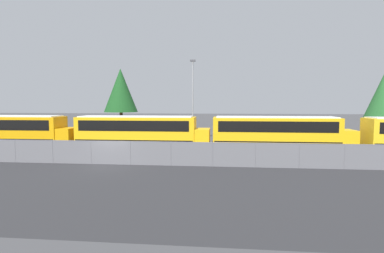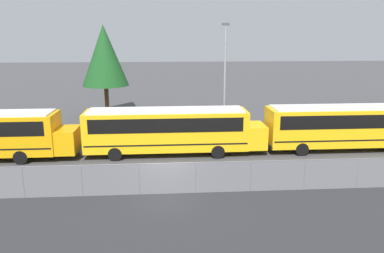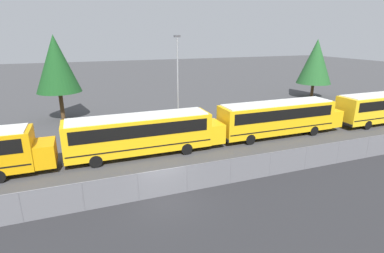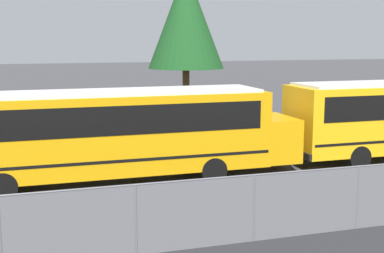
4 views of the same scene
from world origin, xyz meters
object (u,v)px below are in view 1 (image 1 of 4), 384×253
(school_bus_2, at_px, (10,129))
(light_pole, at_px, (193,98))
(tree_2, at_px, (121,90))
(school_bus_3, at_px, (139,130))
(school_bus_4, at_px, (278,131))

(school_bus_2, distance_m, light_pole, 18.92)
(tree_2, bearing_deg, school_bus_3, -64.57)
(school_bus_2, bearing_deg, school_bus_4, 0.94)
(school_bus_3, bearing_deg, tree_2, 115.43)
(school_bus_2, bearing_deg, tree_2, 64.09)
(school_bus_3, relative_size, tree_2, 1.37)
(school_bus_2, distance_m, tree_2, 15.98)
(light_pole, bearing_deg, school_bus_2, -162.80)
(school_bus_2, height_order, tree_2, tree_2)
(school_bus_3, height_order, tree_2, tree_2)
(school_bus_2, height_order, school_bus_3, same)
(light_pole, height_order, tree_2, tree_2)
(school_bus_3, xyz_separation_m, light_pole, (4.65, 5.26, 3.09))
(school_bus_2, height_order, school_bus_4, same)
(tree_2, bearing_deg, school_bus_2, -115.91)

